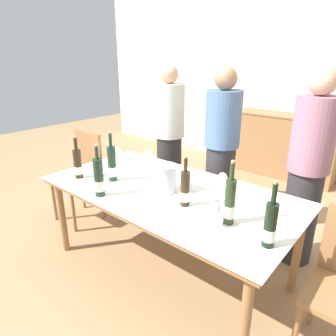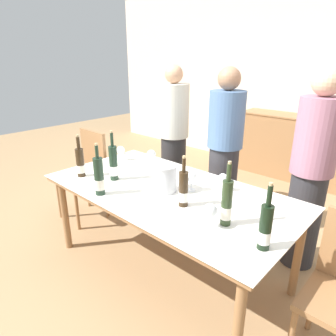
{
  "view_description": "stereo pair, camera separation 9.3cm",
  "coord_description": "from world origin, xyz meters",
  "px_view_note": "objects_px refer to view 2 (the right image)",
  "views": [
    {
      "loc": [
        1.37,
        -1.62,
        1.71
      ],
      "look_at": [
        0.0,
        0.0,
        0.92
      ],
      "focal_mm": 32.0,
      "sensor_mm": 36.0,
      "label": 1
    },
    {
      "loc": [
        1.44,
        -1.56,
        1.71
      ],
      "look_at": [
        0.0,
        0.0,
        0.92
      ],
      "focal_mm": 32.0,
      "sensor_mm": 36.0,
      "label": 2
    }
  ],
  "objects_px": {
    "ice_bucket": "(165,177)",
    "person_host": "(174,141)",
    "wine_bottle_5": "(265,228)",
    "wine_glass_0": "(192,177)",
    "wine_glass_1": "(210,211)",
    "sideboard_cabinet": "(291,147)",
    "wine_bottle_0": "(99,177)",
    "person_guest_right": "(311,174)",
    "person_guest_left": "(224,156)",
    "wine_bottle_4": "(227,204)",
    "dining_table": "(168,197)",
    "wine_glass_4": "(223,179)",
    "wine_bottle_2": "(183,190)",
    "chair_left_end": "(87,170)",
    "wine_bottle_1": "(113,164)",
    "wine_glass_2": "(151,155)",
    "wine_glass_3": "(121,151)",
    "wine_bottle_3": "(80,163)"
  },
  "relations": [
    {
      "from": "dining_table",
      "to": "person_host",
      "type": "xyz_separation_m",
      "value": [
        -0.72,
        0.87,
        0.14
      ]
    },
    {
      "from": "ice_bucket",
      "to": "person_guest_right",
      "type": "height_order",
      "value": "person_guest_right"
    },
    {
      "from": "sideboard_cabinet",
      "to": "wine_glass_4",
      "type": "xyz_separation_m",
      "value": [
        0.42,
        -2.5,
        0.37
      ]
    },
    {
      "from": "wine_bottle_2",
      "to": "person_guest_left",
      "type": "bearing_deg",
      "value": 106.2
    },
    {
      "from": "wine_bottle_5",
      "to": "person_guest_left",
      "type": "height_order",
      "value": "person_guest_left"
    },
    {
      "from": "wine_bottle_2",
      "to": "wine_glass_4",
      "type": "relative_size",
      "value": 2.55
    },
    {
      "from": "wine_bottle_1",
      "to": "person_guest_left",
      "type": "xyz_separation_m",
      "value": [
        0.46,
        0.96,
        -0.06
      ]
    },
    {
      "from": "person_host",
      "to": "wine_bottle_4",
      "type": "bearing_deg",
      "value": -37.1
    },
    {
      "from": "wine_glass_0",
      "to": "wine_glass_2",
      "type": "height_order",
      "value": "wine_glass_0"
    },
    {
      "from": "wine_bottle_1",
      "to": "dining_table",
      "type": "bearing_deg",
      "value": 17.99
    },
    {
      "from": "wine_bottle_5",
      "to": "wine_glass_3",
      "type": "distance_m",
      "value": 1.76
    },
    {
      "from": "wine_glass_0",
      "to": "person_host",
      "type": "relative_size",
      "value": 0.09
    },
    {
      "from": "wine_bottle_3",
      "to": "wine_glass_3",
      "type": "height_order",
      "value": "wine_bottle_3"
    },
    {
      "from": "ice_bucket",
      "to": "person_host",
      "type": "relative_size",
      "value": 0.13
    },
    {
      "from": "sideboard_cabinet",
      "to": "person_guest_right",
      "type": "bearing_deg",
      "value": -65.76
    },
    {
      "from": "ice_bucket",
      "to": "wine_bottle_5",
      "type": "distance_m",
      "value": 0.91
    },
    {
      "from": "chair_left_end",
      "to": "person_guest_right",
      "type": "relative_size",
      "value": 0.58
    },
    {
      "from": "wine_bottle_5",
      "to": "chair_left_end",
      "type": "distance_m",
      "value": 2.22
    },
    {
      "from": "wine_bottle_3",
      "to": "wine_glass_0",
      "type": "height_order",
      "value": "wine_bottle_3"
    },
    {
      "from": "wine_glass_4",
      "to": "person_guest_left",
      "type": "xyz_separation_m",
      "value": [
        -0.33,
        0.53,
        -0.02
      ]
    },
    {
      "from": "sideboard_cabinet",
      "to": "wine_bottle_0",
      "type": "xyz_separation_m",
      "value": [
        -0.22,
        -3.17,
        0.41
      ]
    },
    {
      "from": "dining_table",
      "to": "person_guest_left",
      "type": "bearing_deg",
      "value": 90.92
    },
    {
      "from": "wine_bottle_0",
      "to": "wine_glass_0",
      "type": "height_order",
      "value": "wine_bottle_0"
    },
    {
      "from": "ice_bucket",
      "to": "wine_glass_4",
      "type": "relative_size",
      "value": 1.48
    },
    {
      "from": "wine_glass_0",
      "to": "wine_glass_1",
      "type": "relative_size",
      "value": 0.97
    },
    {
      "from": "wine_bottle_1",
      "to": "wine_glass_1",
      "type": "distance_m",
      "value": 1.03
    },
    {
      "from": "chair_left_end",
      "to": "wine_bottle_1",
      "type": "bearing_deg",
      "value": -16.59
    },
    {
      "from": "person_guest_left",
      "to": "wine_glass_4",
      "type": "bearing_deg",
      "value": -58.05
    },
    {
      "from": "wine_bottle_2",
      "to": "wine_bottle_5",
      "type": "distance_m",
      "value": 0.64
    },
    {
      "from": "wine_bottle_2",
      "to": "person_host",
      "type": "distance_m",
      "value": 1.38
    },
    {
      "from": "wine_glass_2",
      "to": "wine_glass_3",
      "type": "distance_m",
      "value": 0.33
    },
    {
      "from": "sideboard_cabinet",
      "to": "wine_bottle_0",
      "type": "distance_m",
      "value": 3.2
    },
    {
      "from": "wine_bottle_1",
      "to": "wine_glass_0",
      "type": "distance_m",
      "value": 0.67
    },
    {
      "from": "sideboard_cabinet",
      "to": "wine_bottle_4",
      "type": "relative_size",
      "value": 3.75
    },
    {
      "from": "wine_bottle_3",
      "to": "person_guest_left",
      "type": "distance_m",
      "value": 1.32
    },
    {
      "from": "wine_glass_3",
      "to": "wine_bottle_2",
      "type": "bearing_deg",
      "value": -16.67
    },
    {
      "from": "person_guest_left",
      "to": "person_host",
      "type": "bearing_deg",
      "value": 174.91
    },
    {
      "from": "wine_bottle_1",
      "to": "wine_bottle_3",
      "type": "height_order",
      "value": "wine_bottle_1"
    },
    {
      "from": "sideboard_cabinet",
      "to": "wine_bottle_2",
      "type": "relative_size",
      "value": 4.25
    },
    {
      "from": "dining_table",
      "to": "wine_bottle_4",
      "type": "xyz_separation_m",
      "value": [
        0.6,
        -0.13,
        0.2
      ]
    },
    {
      "from": "wine_bottle_5",
      "to": "wine_bottle_0",
      "type": "bearing_deg",
      "value": -170.81
    },
    {
      "from": "wine_bottle_0",
      "to": "wine_bottle_4",
      "type": "xyz_separation_m",
      "value": [
        0.93,
        0.27,
        0.01
      ]
    },
    {
      "from": "wine_bottle_4",
      "to": "person_guest_left",
      "type": "bearing_deg",
      "value": 123.42
    },
    {
      "from": "wine_bottle_1",
      "to": "wine_bottle_5",
      "type": "xyz_separation_m",
      "value": [
        1.36,
        -0.05,
        -0.01
      ]
    },
    {
      "from": "person_guest_right",
      "to": "sideboard_cabinet",
      "type": "bearing_deg",
      "value": 114.24
    },
    {
      "from": "wine_glass_4",
      "to": "wine_glass_2",
      "type": "bearing_deg",
      "value": 176.06
    },
    {
      "from": "ice_bucket",
      "to": "wine_glass_1",
      "type": "relative_size",
      "value": 1.32
    },
    {
      "from": "wine_bottle_0",
      "to": "wine_bottle_2",
      "type": "bearing_deg",
      "value": 26.06
    },
    {
      "from": "ice_bucket",
      "to": "chair_left_end",
      "type": "distance_m",
      "value": 1.33
    },
    {
      "from": "ice_bucket",
      "to": "wine_glass_1",
      "type": "bearing_deg",
      "value": -19.77
    }
  ]
}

